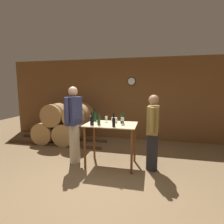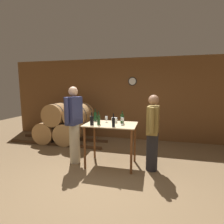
% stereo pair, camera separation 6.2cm
% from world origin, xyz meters
% --- Properties ---
extents(ground_plane, '(14.00, 14.00, 0.00)m').
position_xyz_m(ground_plane, '(0.00, 0.00, 0.00)').
color(ground_plane, brown).
extents(back_wall, '(8.40, 0.08, 2.70)m').
position_xyz_m(back_wall, '(0.00, 3.01, 1.35)').
color(back_wall, brown).
rests_on(back_wall, ground_plane).
extents(barrel_rack, '(3.05, 0.80, 1.27)m').
position_xyz_m(barrel_rack, '(-1.83, 2.04, 0.62)').
color(barrel_rack, '#4C331E').
rests_on(barrel_rack, ground_plane).
extents(tasting_table, '(1.12, 0.75, 0.95)m').
position_xyz_m(tasting_table, '(0.01, 0.85, 0.77)').
color(tasting_table, beige).
rests_on(tasting_table, ground_plane).
extents(wine_bottle_far_left, '(0.08, 0.08, 0.30)m').
position_xyz_m(wine_bottle_far_left, '(-0.43, 1.09, 1.06)').
color(wine_bottle_far_left, black).
rests_on(wine_bottle_far_left, tasting_table).
extents(wine_bottle_left, '(0.08, 0.08, 0.27)m').
position_xyz_m(wine_bottle_left, '(-0.35, 0.64, 1.05)').
color(wine_bottle_left, black).
rests_on(wine_bottle_left, tasting_table).
extents(wine_bottle_center, '(0.07, 0.07, 0.30)m').
position_xyz_m(wine_bottle_center, '(-0.22, 0.70, 1.07)').
color(wine_bottle_center, '#193819').
rests_on(wine_bottle_center, tasting_table).
extents(wine_bottle_right, '(0.07, 0.07, 0.28)m').
position_xyz_m(wine_bottle_right, '(0.13, 0.59, 1.06)').
color(wine_bottle_right, black).
rests_on(wine_bottle_right, tasting_table).
extents(wine_bottle_far_right, '(0.08, 0.08, 0.28)m').
position_xyz_m(wine_bottle_far_right, '(0.24, 0.97, 1.06)').
color(wine_bottle_far_right, '#193819').
rests_on(wine_bottle_far_right, tasting_table).
extents(wine_glass_near_left, '(0.06, 0.06, 0.15)m').
position_xyz_m(wine_glass_near_left, '(-0.44, 0.84, 1.07)').
color(wine_glass_near_left, silver).
rests_on(wine_glass_near_left, tasting_table).
extents(wine_glass_near_center, '(0.06, 0.06, 0.14)m').
position_xyz_m(wine_glass_near_center, '(-0.13, 1.00, 1.05)').
color(wine_glass_near_center, silver).
rests_on(wine_glass_near_center, tasting_table).
extents(wine_glass_near_right, '(0.07, 0.07, 0.16)m').
position_xyz_m(wine_glass_near_right, '(0.28, 0.80, 1.07)').
color(wine_glass_near_right, silver).
rests_on(wine_glass_near_right, tasting_table).
extents(ice_bucket, '(0.13, 0.13, 0.11)m').
position_xyz_m(ice_bucket, '(0.06, 1.01, 1.01)').
color(ice_bucket, white).
rests_on(ice_bucket, tasting_table).
extents(person_host, '(0.29, 0.58, 1.77)m').
position_xyz_m(person_host, '(-0.84, 0.78, 0.94)').
color(person_host, '#B7AD93').
rests_on(person_host, ground_plane).
extents(person_visitor_with_scarf, '(0.25, 0.59, 1.60)m').
position_xyz_m(person_visitor_with_scarf, '(0.92, 0.82, 0.84)').
color(person_visitor_with_scarf, '#232328').
rests_on(person_visitor_with_scarf, ground_plane).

